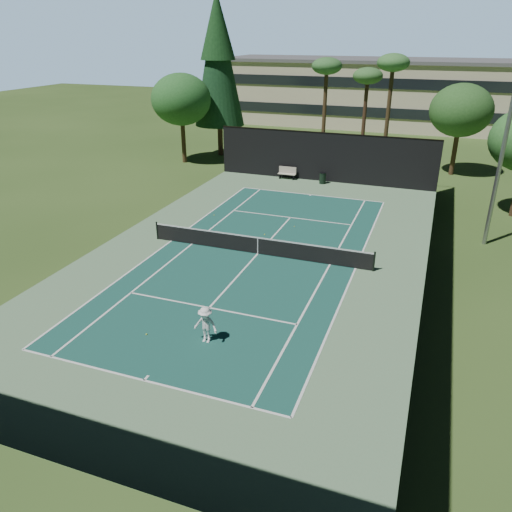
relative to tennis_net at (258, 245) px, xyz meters
The scene contains 21 objects.
ground 0.56m from the tennis_net, ahead, with size 160.00×160.00×0.00m, color #314E1D.
apron_slab 0.55m from the tennis_net, ahead, with size 18.00×32.00×0.01m, color #5E845C.
court_surface 0.55m from the tennis_net, ahead, with size 10.97×23.77×0.01m, color #174C42.
court_lines 0.54m from the tennis_net, ahead, with size 11.07×23.87×0.01m.
tennis_net is the anchor object (origin of this frame).
fence 1.45m from the tennis_net, 90.00° to the left, with size 18.04×32.05×4.03m.
player 8.93m from the tennis_net, 83.40° to the right, with size 1.01×0.58×1.56m, color white.
tennis_ball_a 9.42m from the tennis_net, 99.06° to the right, with size 0.07×0.07×0.07m, color #C5E634.
tennis_ball_b 2.94m from the tennis_net, 101.60° to the left, with size 0.08×0.08×0.08m, color #CBD530.
tennis_ball_c 4.93m from the tennis_net, 81.45° to the left, with size 0.06×0.06×0.06m, color #CDD430.
tennis_ball_d 7.08m from the tennis_net, 134.83° to the left, with size 0.07×0.07×0.07m, color gold.
park_bench 15.94m from the tennis_net, 101.00° to the left, with size 1.50×0.45×1.02m.
trash_bin 15.25m from the tennis_net, 89.60° to the left, with size 0.56×0.56×0.95m.
pine_tree 26.63m from the tennis_net, 118.61° to the left, with size 4.80×4.80×15.00m.
palm_a 25.26m from the tennis_net, 94.76° to the left, with size 2.80×2.80×9.32m.
palm_b 26.92m from the tennis_net, 86.70° to the left, with size 2.80×2.80×8.42m.
palm_c 24.69m from the tennis_net, 80.13° to the left, with size 2.80×2.80×9.77m.
decid_tree_a 24.65m from the tennis_net, 65.56° to the left, with size 5.12×5.12×7.62m.
decid_tree_c 23.39m from the tennis_net, 127.87° to the left, with size 5.44×5.44×8.09m.
campus_building 46.12m from the tennis_net, 90.00° to the left, with size 40.50×12.50×8.30m.
light_pole 14.66m from the tennis_net, 26.57° to the left, with size 0.90×0.25×12.22m.
Camera 1 is at (8.73, -24.02, 11.37)m, focal length 35.00 mm.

